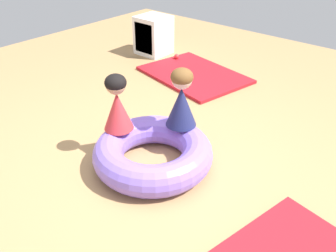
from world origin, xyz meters
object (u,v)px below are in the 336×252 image
at_px(child_in_navy, 181,98).
at_px(storage_cube, 152,35).
at_px(child_in_red, 117,103).
at_px(play_ball_red, 177,56).
at_px(inflatable_cushion, 153,153).

xyz_separation_m(child_in_navy, storage_cube, (-1.93, 1.71, -0.24)).
distance_m(child_in_red, play_ball_red, 2.39).
distance_m(inflatable_cushion, child_in_red, 0.52).
xyz_separation_m(child_in_navy, child_in_red, (-0.37, -0.41, -0.01)).
height_order(inflatable_cushion, child_in_red, child_in_red).
relative_size(child_in_red, play_ball_red, 7.00).
distance_m(child_in_navy, storage_cube, 2.59).
distance_m(play_ball_red, storage_cube, 0.53).
height_order(child_in_red, storage_cube, child_in_red).
height_order(inflatable_cushion, child_in_navy, child_in_navy).
bearing_deg(child_in_navy, inflatable_cushion, 129.33).
distance_m(inflatable_cushion, play_ball_red, 2.49).
xyz_separation_m(inflatable_cushion, storage_cube, (-1.91, 2.07, 0.15)).
bearing_deg(child_in_navy, play_ball_red, -7.40).
bearing_deg(storage_cube, child_in_red, -53.67).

